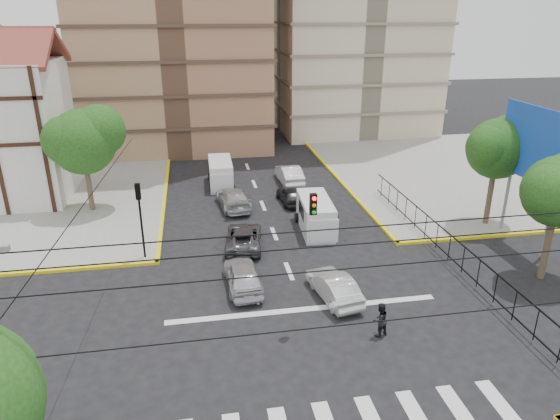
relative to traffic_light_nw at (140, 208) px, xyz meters
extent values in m
plane|color=black|center=(7.80, -7.80, -3.11)|extent=(160.00, 160.00, 0.00)
cube|color=gray|center=(27.80, 12.20, -3.04)|extent=(26.00, 26.00, 0.15)
cube|color=silver|center=(7.80, -6.60, -3.11)|extent=(13.00, 0.40, 0.01)
cylinder|color=slate|center=(22.30, -3.80, -0.96)|extent=(0.20, 0.20, 4.00)
cylinder|color=slate|center=(22.30, 0.20, -0.96)|extent=(0.20, 0.20, 4.00)
cube|color=silver|center=(22.30, -1.80, 3.04)|extent=(0.25, 6.00, 4.00)
cube|color=blue|center=(22.10, -1.80, 3.04)|extent=(0.08, 6.20, 4.20)
cylinder|color=#473828|center=(20.80, -5.80, -1.01)|extent=(0.36, 0.36, 4.20)
sphere|color=#184413|center=(20.80, -5.80, 1.73)|extent=(3.60, 3.60, 3.60)
sphere|color=#184413|center=(20.08, -6.10, 1.91)|extent=(2.70, 2.70, 2.70)
cylinder|color=#473828|center=(21.80, 1.20, -0.87)|extent=(0.36, 0.36, 4.48)
sphere|color=#184413|center=(21.80, 1.20, 2.05)|extent=(3.80, 3.80, 3.80)
sphere|color=#184413|center=(22.75, 1.50, 2.62)|extent=(3.04, 3.04, 3.04)
sphere|color=#184413|center=(21.04, 0.90, 2.24)|extent=(2.85, 2.85, 2.85)
cylinder|color=#473828|center=(-4.20, 8.20, -1.01)|extent=(0.36, 0.36, 4.20)
sphere|color=#184413|center=(-4.20, 8.20, 1.89)|extent=(4.40, 4.40, 4.40)
sphere|color=#184413|center=(-3.10, 8.50, 2.55)|extent=(3.52, 3.52, 3.52)
sphere|color=#184413|center=(-5.08, 7.90, 2.11)|extent=(3.30, 3.30, 3.30)
cylinder|color=black|center=(0.00, 0.00, -1.21)|extent=(0.12, 0.12, 3.50)
cube|color=black|center=(0.00, 0.00, 0.99)|extent=(0.28, 0.22, 0.90)
sphere|color=#FF0C0C|center=(0.00, 0.00, 1.29)|extent=(0.17, 0.17, 0.17)
cube|color=black|center=(7.80, -7.80, 2.69)|extent=(0.28, 0.22, 0.90)
cylinder|color=black|center=(7.80, -16.80, 3.14)|extent=(18.00, 0.03, 0.03)
cylinder|color=slate|center=(-1.20, -16.80, 1.54)|extent=(0.28, 0.28, 9.00)
cube|color=silver|center=(10.50, 2.33, -2.06)|extent=(2.12, 4.68, 2.10)
cube|color=silver|center=(10.50, 0.51, -2.20)|extent=(1.80, 1.21, 1.46)
cube|color=black|center=(10.50, 0.19, -1.70)|extent=(1.69, 0.21, 0.82)
cylinder|color=black|center=(9.63, 0.87, -2.79)|extent=(0.25, 0.64, 0.64)
cylinder|color=black|center=(11.37, 0.87, -2.79)|extent=(0.25, 0.64, 0.64)
cylinder|color=black|center=(9.63, 3.79, -2.79)|extent=(0.25, 0.64, 0.64)
cylinder|color=black|center=(11.37, 3.79, -2.79)|extent=(0.25, 0.64, 0.64)
cube|color=silver|center=(5.10, 12.40, -2.08)|extent=(1.87, 4.51, 2.06)
cube|color=silver|center=(5.10, 10.61, -2.22)|extent=(1.72, 1.11, 1.43)
cube|color=black|center=(5.10, 10.30, -1.72)|extent=(1.66, 0.13, 0.81)
cylinder|color=black|center=(4.25, 10.97, -2.80)|extent=(0.25, 0.63, 0.63)
cylinder|color=black|center=(5.96, 10.97, -2.80)|extent=(0.25, 0.63, 0.63)
cylinder|color=black|center=(4.25, 13.83, -2.80)|extent=(0.25, 0.63, 0.63)
cylinder|color=black|center=(5.96, 13.83, -2.80)|extent=(0.25, 0.63, 0.63)
imported|color=silver|center=(5.16, -4.09, -2.41)|extent=(1.86, 4.22, 1.41)
imported|color=silver|center=(9.44, -5.87, -2.46)|extent=(2.05, 4.15, 1.31)
imported|color=#515258|center=(5.73, 0.70, -2.50)|extent=(2.65, 4.68, 1.23)
imported|color=#BCBCC1|center=(5.67, 7.26, -2.42)|extent=(2.49, 4.99, 1.39)
imported|color=#242326|center=(9.86, 7.38, -2.49)|extent=(1.74, 3.73, 1.24)
imported|color=white|center=(10.67, 11.98, -2.36)|extent=(1.75, 4.61, 1.50)
imported|color=black|center=(10.55, -9.15, -2.32)|extent=(0.94, 0.84, 1.59)
camera|label=1|loc=(3.17, -26.29, 10.00)|focal=32.00mm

